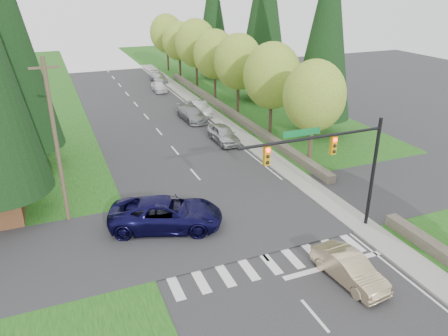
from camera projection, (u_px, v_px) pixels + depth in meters
ground at (303, 301)px, 20.28m from camera, size 120.00×120.00×0.00m
grass_east at (309, 135)px, 41.76m from camera, size 14.00×110.00×0.06m
grass_west at (12, 178)px, 32.72m from camera, size 14.00×110.00×0.06m
cross_street at (234, 220)px, 27.07m from camera, size 120.00×8.00×0.10m
sidewalk_east at (242, 136)px, 41.32m from camera, size 1.80×80.00×0.13m
curb_east at (234, 137)px, 41.03m from camera, size 0.20×80.00×0.13m
stone_wall_north at (226, 110)px, 48.59m from camera, size 0.70×40.00×0.70m
traffic_signal at (335, 156)px, 23.63m from camera, size 8.70×0.37×6.80m
utility_pole at (56, 142)px, 25.11m from camera, size 1.60×0.24×10.00m
decid_tree_0 at (314, 96)px, 33.12m from camera, size 4.80×4.80×8.37m
decid_tree_1 at (272, 76)px, 39.02m from camera, size 5.20×5.20×8.80m
decid_tree_2 at (238, 62)px, 44.84m from camera, size 5.00×5.00×8.82m
decid_tree_3 at (215, 54)px, 50.92m from camera, size 5.00×5.00×8.55m
decid_tree_4 at (196, 43)px, 56.73m from camera, size 5.40×5.40×9.18m
decid_tree_5 at (179, 41)px, 62.81m from camera, size 4.80×4.80×8.30m
decid_tree_6 at (167, 33)px, 68.66m from camera, size 5.20×5.20×8.86m
conifer_e_a at (327, 28)px, 38.21m from camera, size 5.44×5.44×17.80m
conifer_e_b at (265, 7)px, 50.04m from camera, size 6.12×6.12×19.80m
conifer_e_c at (213, 13)px, 62.17m from camera, size 5.10×5.10×16.80m
sedan_champagne at (349, 268)px, 21.43m from camera, size 1.96×4.44×1.42m
suv_navy at (166, 214)px, 25.97m from camera, size 7.33×5.15×1.86m
parked_car_a at (223, 134)px, 39.75m from camera, size 1.85×4.57×1.55m
parked_car_b at (192, 114)px, 45.90m from camera, size 2.26×5.11×1.46m
parked_car_c at (200, 109)px, 47.65m from camera, size 1.72×4.56×1.49m
parked_car_d at (159, 87)px, 57.67m from camera, size 1.65×3.90×1.32m
parked_car_e at (158, 77)px, 63.00m from camera, size 2.03×4.76×1.37m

